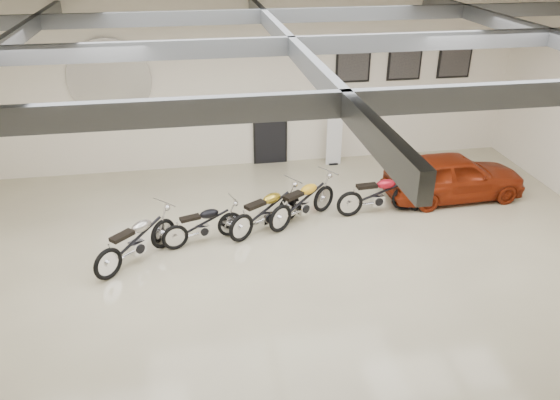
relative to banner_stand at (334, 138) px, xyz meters
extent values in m
cube|color=#C1B893|center=(-2.40, -5.50, -0.86)|extent=(16.00, 12.00, 0.01)
cube|color=slate|center=(-2.40, -5.50, 4.14)|extent=(16.00, 12.00, 0.01)
cube|color=white|center=(-2.40, 0.50, 1.64)|extent=(16.00, 0.02, 5.00)
cube|color=black|center=(-1.90, 0.45, 0.19)|extent=(0.92, 0.08, 2.10)
imported|color=maroon|center=(2.59, -2.77, -0.22)|extent=(1.64, 3.79, 1.28)
camera|label=1|loc=(-4.24, -15.12, 5.81)|focal=35.00mm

